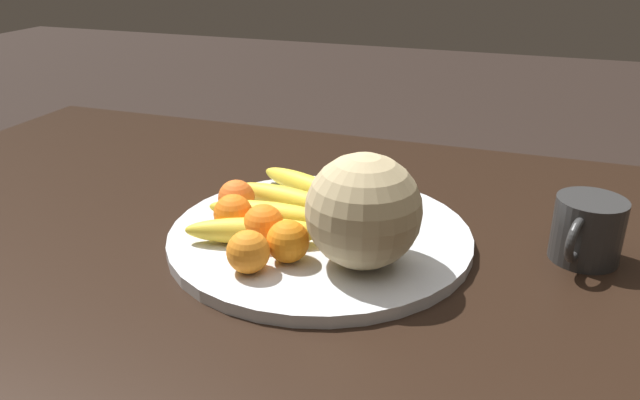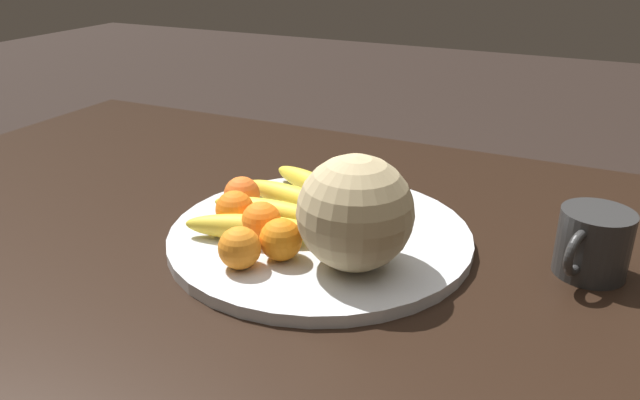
{
  "view_description": "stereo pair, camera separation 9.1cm",
  "coord_description": "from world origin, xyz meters",
  "px_view_note": "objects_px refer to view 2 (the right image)",
  "views": [
    {
      "loc": [
        0.34,
        -0.75,
        1.18
      ],
      "look_at": [
        0.06,
        0.03,
        0.82
      ],
      "focal_mm": 35.0,
      "sensor_mm": 36.0,
      "label": 1
    },
    {
      "loc": [
        0.43,
        -0.72,
        1.18
      ],
      "look_at": [
        0.06,
        0.03,
        0.82
      ],
      "focal_mm": 35.0,
      "sensor_mm": 36.0,
      "label": 2
    }
  ],
  "objects_px": {
    "banana_bunch": "(286,205)",
    "orange_mid_center": "(281,239)",
    "orange_back_right": "(347,207)",
    "ceramic_mug": "(593,243)",
    "fruit_bowl": "(320,235)",
    "orange_top_small": "(240,248)",
    "melon": "(355,213)",
    "kitchen_table": "(274,288)",
    "orange_front_left": "(242,194)",
    "orange_front_right": "(235,210)",
    "orange_back_left": "(264,222)"
  },
  "relations": [
    {
      "from": "banana_bunch",
      "to": "orange_mid_center",
      "type": "bearing_deg",
      "value": 118.86
    },
    {
      "from": "orange_back_right",
      "to": "ceramic_mug",
      "type": "bearing_deg",
      "value": 8.44
    },
    {
      "from": "fruit_bowl",
      "to": "orange_top_small",
      "type": "distance_m",
      "value": 0.16
    },
    {
      "from": "fruit_bowl",
      "to": "melon",
      "type": "height_order",
      "value": "melon"
    },
    {
      "from": "orange_back_right",
      "to": "ceramic_mug",
      "type": "height_order",
      "value": "same"
    },
    {
      "from": "kitchen_table",
      "to": "orange_front_left",
      "type": "relative_size",
      "value": 28.9
    },
    {
      "from": "banana_bunch",
      "to": "ceramic_mug",
      "type": "distance_m",
      "value": 0.44
    },
    {
      "from": "kitchen_table",
      "to": "orange_mid_center",
      "type": "xyz_separation_m",
      "value": [
        0.05,
        -0.07,
        0.13
      ]
    },
    {
      "from": "orange_front_left",
      "to": "orange_top_small",
      "type": "distance_m",
      "value": 0.18
    },
    {
      "from": "banana_bunch",
      "to": "orange_front_right",
      "type": "height_order",
      "value": "orange_front_right"
    },
    {
      "from": "kitchen_table",
      "to": "orange_mid_center",
      "type": "bearing_deg",
      "value": -51.63
    },
    {
      "from": "orange_back_left",
      "to": "fruit_bowl",
      "type": "bearing_deg",
      "value": 47.41
    },
    {
      "from": "kitchen_table",
      "to": "orange_front_left",
      "type": "distance_m",
      "value": 0.16
    },
    {
      "from": "fruit_bowl",
      "to": "orange_front_left",
      "type": "height_order",
      "value": "orange_front_left"
    },
    {
      "from": "melon",
      "to": "banana_bunch",
      "type": "relative_size",
      "value": 0.53
    },
    {
      "from": "orange_front_left",
      "to": "orange_mid_center",
      "type": "relative_size",
      "value": 0.98
    },
    {
      "from": "kitchen_table",
      "to": "fruit_bowl",
      "type": "height_order",
      "value": "fruit_bowl"
    },
    {
      "from": "kitchen_table",
      "to": "banana_bunch",
      "type": "bearing_deg",
      "value": 95.92
    },
    {
      "from": "melon",
      "to": "orange_front_left",
      "type": "bearing_deg",
      "value": 159.83
    },
    {
      "from": "orange_front_right",
      "to": "fruit_bowl",
      "type": "bearing_deg",
      "value": 20.17
    },
    {
      "from": "melon",
      "to": "orange_front_left",
      "type": "height_order",
      "value": "melon"
    },
    {
      "from": "fruit_bowl",
      "to": "orange_front_right",
      "type": "xyz_separation_m",
      "value": [
        -0.12,
        -0.04,
        0.04
      ]
    },
    {
      "from": "orange_front_right",
      "to": "orange_back_right",
      "type": "bearing_deg",
      "value": 23.65
    },
    {
      "from": "melon",
      "to": "orange_top_small",
      "type": "distance_m",
      "value": 0.16
    },
    {
      "from": "orange_front_left",
      "to": "orange_mid_center",
      "type": "bearing_deg",
      "value": -39.98
    },
    {
      "from": "melon",
      "to": "ceramic_mug",
      "type": "xyz_separation_m",
      "value": [
        0.28,
        0.15,
        -0.05
      ]
    },
    {
      "from": "orange_front_left",
      "to": "orange_top_small",
      "type": "relative_size",
      "value": 1.0
    },
    {
      "from": "fruit_bowl",
      "to": "orange_front_left",
      "type": "distance_m",
      "value": 0.15
    },
    {
      "from": "kitchen_table",
      "to": "orange_back_left",
      "type": "xyz_separation_m",
      "value": [
        0.0,
        -0.03,
        0.13
      ]
    },
    {
      "from": "orange_back_left",
      "to": "ceramic_mug",
      "type": "distance_m",
      "value": 0.45
    },
    {
      "from": "orange_front_right",
      "to": "banana_bunch",
      "type": "bearing_deg",
      "value": 51.44
    },
    {
      "from": "melon",
      "to": "orange_back_left",
      "type": "bearing_deg",
      "value": 176.09
    },
    {
      "from": "fruit_bowl",
      "to": "orange_back_right",
      "type": "height_order",
      "value": "orange_back_right"
    },
    {
      "from": "orange_mid_center",
      "to": "orange_back_left",
      "type": "bearing_deg",
      "value": 142.66
    },
    {
      "from": "melon",
      "to": "orange_back_right",
      "type": "height_order",
      "value": "melon"
    },
    {
      "from": "orange_back_left",
      "to": "orange_back_right",
      "type": "distance_m",
      "value": 0.13
    },
    {
      "from": "melon",
      "to": "orange_top_small",
      "type": "xyz_separation_m",
      "value": [
        -0.13,
        -0.07,
        -0.05
      ]
    },
    {
      "from": "orange_mid_center",
      "to": "kitchen_table",
      "type": "bearing_deg",
      "value": 128.37
    },
    {
      "from": "melon",
      "to": "orange_back_right",
      "type": "xyz_separation_m",
      "value": [
        -0.05,
        0.1,
        -0.04
      ]
    },
    {
      "from": "orange_mid_center",
      "to": "orange_top_small",
      "type": "bearing_deg",
      "value": -130.81
    },
    {
      "from": "melon",
      "to": "fruit_bowl",
      "type": "bearing_deg",
      "value": 139.53
    },
    {
      "from": "orange_top_small",
      "to": "orange_back_right",
      "type": "bearing_deg",
      "value": 64.18
    },
    {
      "from": "orange_front_left",
      "to": "ceramic_mug",
      "type": "bearing_deg",
      "value": 6.95
    },
    {
      "from": "melon",
      "to": "banana_bunch",
      "type": "distance_m",
      "value": 0.19
    },
    {
      "from": "melon",
      "to": "orange_front_right",
      "type": "xyz_separation_m",
      "value": [
        -0.21,
        0.03,
        -0.05
      ]
    },
    {
      "from": "kitchen_table",
      "to": "orange_top_small",
      "type": "relative_size",
      "value": 28.85
    },
    {
      "from": "fruit_bowl",
      "to": "orange_front_left",
      "type": "relative_size",
      "value": 7.87
    },
    {
      "from": "orange_front_left",
      "to": "orange_top_small",
      "type": "bearing_deg",
      "value": -58.58
    },
    {
      "from": "orange_front_right",
      "to": "orange_front_left",
      "type": "bearing_deg",
      "value": 111.95
    },
    {
      "from": "orange_front_left",
      "to": "orange_back_right",
      "type": "height_order",
      "value": "orange_back_right"
    }
  ]
}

